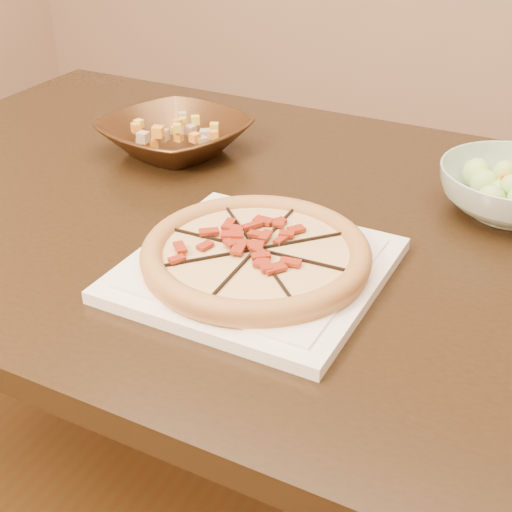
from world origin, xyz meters
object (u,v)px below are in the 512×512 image
object	(u,v)px
plate	(256,268)
bronze_bowl	(175,136)
pizza	(256,253)
dining_table	(251,256)

from	to	relation	value
plate	bronze_bowl	size ratio (longest dim) A/B	1.31
pizza	bronze_bowl	world-z (taller)	bronze_bowl
dining_table	pizza	xyz separation A→B (m)	(0.10, -0.18, 0.13)
dining_table	bronze_bowl	size ratio (longest dim) A/B	5.93
plate	bronze_bowl	world-z (taller)	bronze_bowl
pizza	bronze_bowl	xyz separation A→B (m)	(-0.33, 0.32, -0.00)
dining_table	bronze_bowl	xyz separation A→B (m)	(-0.23, 0.14, 0.12)
plate	pizza	world-z (taller)	pizza
dining_table	plate	distance (m)	0.23
pizza	bronze_bowl	distance (m)	0.46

